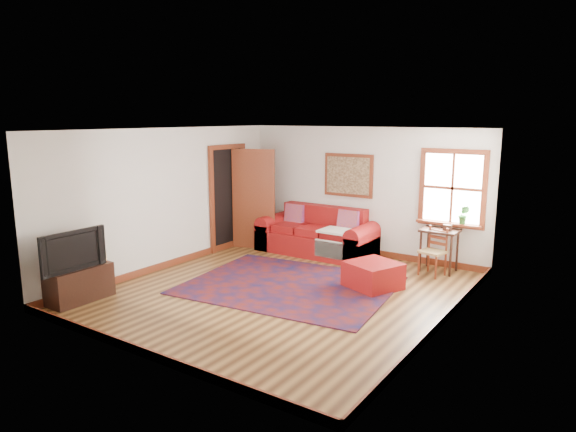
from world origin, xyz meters
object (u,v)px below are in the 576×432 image
Objects in this scene: ladder_back_chair at (434,250)px; media_cabinet at (80,284)px; red_ottoman at (373,275)px; red_leather_sofa at (317,238)px; side_table at (440,236)px.

ladder_back_chair reaches higher than media_cabinet.
ladder_back_chair is 5.75m from media_cabinet.
ladder_back_chair reaches higher than red_ottoman.
red_leather_sofa is 2.28m from red_ottoman.
red_ottoman is 0.78× the size of media_cabinet.
red_ottoman is 4.48m from media_cabinet.
media_cabinet is at bearing -131.75° from side_table.
media_cabinet is (-1.53, -4.31, -0.05)m from red_leather_sofa.
red_leather_sofa is 2.51× the size of media_cabinet.
side_table is 0.81× the size of media_cabinet.
red_leather_sofa is at bearing 70.42° from media_cabinet.
media_cabinet reaches higher than red_ottoman.
red_ottoman is at bearing 41.25° from media_cabinet.
ladder_back_chair is at bearing 46.65° from media_cabinet.
red_leather_sofa is 4.58m from media_cabinet.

